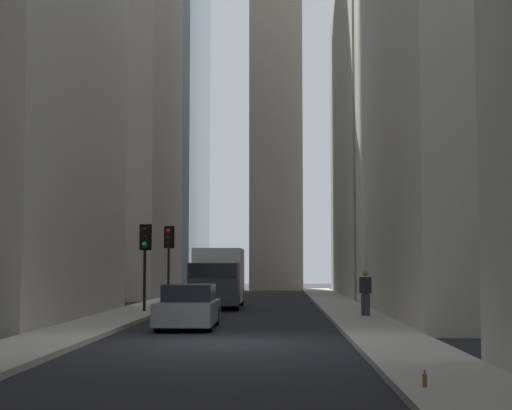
{
  "coord_description": "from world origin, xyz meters",
  "views": [
    {
      "loc": [
        -21.01,
        -1.54,
        2.04
      ],
      "look_at": [
        15.98,
        -0.47,
        4.84
      ],
      "focal_mm": 55.95,
      "sensor_mm": 36.0,
      "label": 1
    }
  ],
  "objects_px": {
    "hatchback_grey": "(189,308)",
    "traffic_light_far_junction": "(169,246)",
    "traffic_light_midblock": "(145,247)",
    "pedestrian": "(365,291)",
    "discarded_bottle": "(425,380)",
    "delivery_truck": "(218,277)"
  },
  "relations": [
    {
      "from": "traffic_light_far_junction",
      "to": "discarded_bottle",
      "type": "bearing_deg",
      "value": -163.78
    },
    {
      "from": "traffic_light_midblock",
      "to": "traffic_light_far_junction",
      "type": "xyz_separation_m",
      "value": [
        6.08,
        -0.15,
        0.17
      ]
    },
    {
      "from": "traffic_light_far_junction",
      "to": "pedestrian",
      "type": "bearing_deg",
      "value": -135.62
    },
    {
      "from": "delivery_truck",
      "to": "traffic_light_midblock",
      "type": "bearing_deg",
      "value": 152.69
    },
    {
      "from": "delivery_truck",
      "to": "hatchback_grey",
      "type": "xyz_separation_m",
      "value": [
        -12.4,
        -0.0,
        -0.8
      ]
    },
    {
      "from": "traffic_light_midblock",
      "to": "traffic_light_far_junction",
      "type": "distance_m",
      "value": 6.09
    },
    {
      "from": "traffic_light_midblock",
      "to": "discarded_bottle",
      "type": "relative_size",
      "value": 13.41
    },
    {
      "from": "traffic_light_midblock",
      "to": "traffic_light_far_junction",
      "type": "relative_size",
      "value": 0.94
    },
    {
      "from": "traffic_light_midblock",
      "to": "discarded_bottle",
      "type": "height_order",
      "value": "traffic_light_midblock"
    },
    {
      "from": "traffic_light_midblock",
      "to": "pedestrian",
      "type": "height_order",
      "value": "traffic_light_midblock"
    },
    {
      "from": "hatchback_grey",
      "to": "traffic_light_midblock",
      "type": "bearing_deg",
      "value": 20.28
    },
    {
      "from": "hatchback_grey",
      "to": "traffic_light_midblock",
      "type": "xyz_separation_m",
      "value": [
        7.23,
        2.67,
        2.13
      ]
    },
    {
      "from": "delivery_truck",
      "to": "hatchback_grey",
      "type": "bearing_deg",
      "value": -180.0
    },
    {
      "from": "traffic_light_midblock",
      "to": "discarded_bottle",
      "type": "xyz_separation_m",
      "value": [
        -20.47,
        -7.88,
        -2.55
      ]
    },
    {
      "from": "discarded_bottle",
      "to": "pedestrian",
      "type": "bearing_deg",
      "value": -3.2
    },
    {
      "from": "traffic_light_far_junction",
      "to": "discarded_bottle",
      "type": "relative_size",
      "value": 14.22
    },
    {
      "from": "delivery_truck",
      "to": "traffic_light_far_junction",
      "type": "height_order",
      "value": "traffic_light_far_junction"
    },
    {
      "from": "traffic_light_far_junction",
      "to": "pedestrian",
      "type": "height_order",
      "value": "traffic_light_far_junction"
    },
    {
      "from": "hatchback_grey",
      "to": "traffic_light_far_junction",
      "type": "relative_size",
      "value": 1.12
    },
    {
      "from": "delivery_truck",
      "to": "hatchback_grey",
      "type": "height_order",
      "value": "delivery_truck"
    },
    {
      "from": "pedestrian",
      "to": "delivery_truck",
      "type": "bearing_deg",
      "value": 37.78
    },
    {
      "from": "delivery_truck",
      "to": "pedestrian",
      "type": "height_order",
      "value": "delivery_truck"
    }
  ]
}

